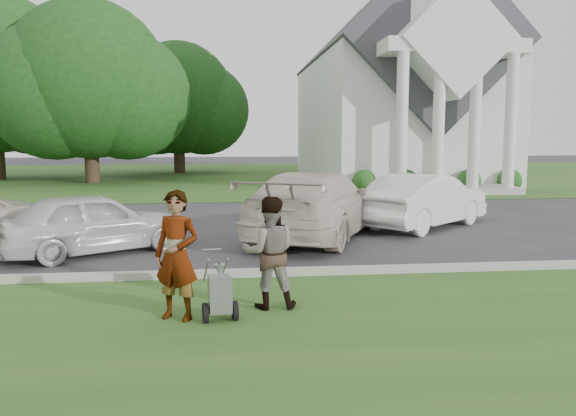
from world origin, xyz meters
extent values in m
plane|color=#333335|center=(0.00, 0.00, 0.00)|extent=(120.00, 120.00, 0.00)
cube|color=#29551D|center=(0.00, -3.00, 0.01)|extent=(80.00, 7.00, 0.01)
cube|color=#29551D|center=(0.00, 27.00, 0.01)|extent=(80.00, 30.00, 0.01)
cube|color=#9E9E93|center=(0.00, 0.55, 0.07)|extent=(80.00, 0.18, 0.15)
cube|color=white|center=(9.00, 24.00, 3.50)|extent=(9.00, 16.00, 7.00)
cube|color=#38383D|center=(9.00, 24.00, 7.00)|extent=(9.19, 17.00, 9.19)
cube|color=#9E9E93|center=(9.00, 14.80, 0.15)|extent=(6.20, 2.60, 0.30)
cylinder|color=white|center=(6.60, 13.80, 3.00)|extent=(0.50, 0.50, 6.00)
cylinder|color=white|center=(8.20, 13.80, 3.00)|extent=(0.50, 0.50, 6.00)
cylinder|color=white|center=(9.80, 13.80, 3.00)|extent=(0.50, 0.50, 6.00)
cylinder|color=white|center=(11.40, 13.80, 3.00)|extent=(0.50, 0.50, 6.00)
cube|color=white|center=(9.00, 14.60, 6.30)|extent=(6.20, 2.00, 0.60)
cube|color=white|center=(9.00, 14.60, 6.60)|extent=(5.09, 2.20, 5.09)
sphere|color=#1E4C19|center=(5.50, 15.70, 0.45)|extent=(1.10, 1.10, 1.10)
sphere|color=#1E4C19|center=(7.50, 15.70, 0.45)|extent=(1.10, 1.10, 1.10)
sphere|color=#1E4C19|center=(10.50, 15.70, 0.45)|extent=(1.10, 1.10, 1.10)
sphere|color=#1E4C19|center=(12.50, 15.70, 0.45)|extent=(1.10, 1.10, 1.10)
cylinder|color=#332316|center=(-8.00, 22.00, 1.60)|extent=(0.76, 0.76, 3.20)
sphere|color=#154114|center=(-8.00, 22.00, 5.51)|extent=(8.40, 8.40, 8.40)
sphere|color=#154114|center=(-6.11, 22.30, 4.67)|extent=(6.89, 6.89, 6.89)
sphere|color=#154114|center=(-9.68, 21.70, 4.88)|extent=(7.22, 7.22, 7.22)
sphere|color=#154114|center=(-11.93, 25.30, 5.21)|extent=(7.54, 7.54, 7.54)
cylinder|color=#332316|center=(-4.00, 30.00, 1.50)|extent=(0.76, 0.76, 3.00)
sphere|color=#154114|center=(-4.00, 30.00, 5.09)|extent=(7.60, 7.60, 7.60)
sphere|color=#154114|center=(-2.29, 30.30, 4.33)|extent=(6.23, 6.23, 6.23)
sphere|color=#154114|center=(-5.52, 29.70, 4.52)|extent=(6.54, 6.54, 6.54)
cylinder|color=black|center=(-1.03, -1.88, 0.14)|extent=(0.11, 0.28, 0.28)
cylinder|color=black|center=(-0.63, -1.82, 0.14)|extent=(0.11, 0.28, 0.28)
cylinder|color=#2D2D33|center=(-0.83, -1.85, 0.14)|extent=(0.46, 0.11, 0.03)
cube|color=gray|center=(-0.83, -1.85, 0.39)|extent=(0.34, 0.30, 0.51)
cone|color=gray|center=(-0.83, -1.85, 0.73)|extent=(0.18, 0.18, 0.15)
cylinder|color=#2D2D33|center=(-0.83, -1.85, 0.81)|extent=(0.04, 0.04, 0.06)
cylinder|color=gray|center=(-1.03, -1.43, 0.62)|extent=(0.13, 0.68, 0.49)
cylinder|color=gray|center=(-0.77, -1.39, 0.62)|extent=(0.13, 0.68, 0.49)
cylinder|color=gray|center=(-0.95, -1.08, 0.86)|extent=(0.30, 0.07, 0.03)
imported|color=#999999|center=(-1.41, -1.70, 0.90)|extent=(0.77, 0.66, 1.80)
imported|color=#999999|center=(-0.11, -1.30, 0.83)|extent=(0.81, 0.64, 1.65)
cylinder|color=gray|center=(-1.52, -0.15, 0.55)|extent=(0.04, 0.04, 1.10)
cube|color=#2D2D33|center=(-1.52, -0.15, 1.17)|extent=(0.09, 0.06, 0.16)
cylinder|color=gray|center=(-1.52, -0.15, 1.25)|extent=(0.08, 0.08, 0.03)
imported|color=silver|center=(-3.61, 2.99, 0.68)|extent=(4.22, 3.47, 1.36)
imported|color=beige|center=(1.48, 4.43, 0.84)|extent=(4.60, 6.22, 1.67)
imported|color=white|center=(4.73, 5.63, 0.75)|extent=(4.47, 4.14, 1.49)
camera|label=1|loc=(-0.70, -9.35, 2.54)|focal=35.00mm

